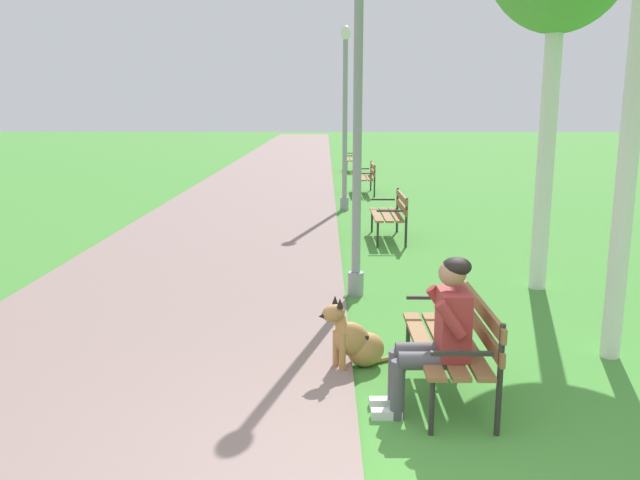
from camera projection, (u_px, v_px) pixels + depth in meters
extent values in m
cube|color=gray|center=(282.00, 163.00, 27.39)|extent=(4.19, 60.00, 0.04)
cube|color=olive|center=(422.00, 343.00, 5.31)|extent=(0.14, 1.50, 0.04)
cube|color=olive|center=(444.00, 343.00, 5.31)|extent=(0.14, 1.50, 0.04)
cube|color=olive|center=(465.00, 343.00, 5.31)|extent=(0.14, 1.50, 0.04)
cube|color=olive|center=(479.00, 327.00, 5.28)|extent=(0.04, 1.50, 0.11)
cube|color=olive|center=(480.00, 306.00, 5.24)|extent=(0.04, 1.50, 0.11)
cylinder|color=#2D2B28|center=(408.00, 339.00, 6.03)|extent=(0.04, 0.04, 0.45)
cylinder|color=#2D2B28|center=(460.00, 319.00, 5.99)|extent=(0.04, 0.04, 0.85)
cube|color=#2D2B28|center=(431.00, 298.00, 5.95)|extent=(0.45, 0.04, 0.03)
cylinder|color=#2D2B28|center=(432.00, 406.00, 4.68)|extent=(0.04, 0.04, 0.45)
cylinder|color=#2D2B28|center=(500.00, 381.00, 4.64)|extent=(0.04, 0.04, 0.85)
cube|color=#2D2B28|center=(462.00, 353.00, 4.60)|extent=(0.45, 0.04, 0.03)
cube|color=olive|center=(376.00, 215.00, 11.63)|extent=(0.14, 1.50, 0.04)
cube|color=olive|center=(386.00, 215.00, 11.63)|extent=(0.14, 1.50, 0.04)
cube|color=olive|center=(396.00, 215.00, 11.63)|extent=(0.14, 1.50, 0.04)
cube|color=olive|center=(402.00, 207.00, 11.60)|extent=(0.04, 1.50, 0.11)
cube|color=olive|center=(402.00, 197.00, 11.56)|extent=(0.04, 1.50, 0.11)
cylinder|color=#2D2B28|center=(372.00, 220.00, 12.35)|extent=(0.04, 0.04, 0.45)
cylinder|color=#2D2B28|center=(397.00, 210.00, 12.31)|extent=(0.04, 0.04, 0.85)
cube|color=#2D2B28|center=(383.00, 199.00, 12.27)|extent=(0.45, 0.04, 0.03)
cylinder|color=#2D2B28|center=(378.00, 234.00, 11.00)|extent=(0.04, 0.04, 0.45)
cylinder|color=#2D2B28|center=(406.00, 223.00, 10.96)|extent=(0.04, 0.04, 0.85)
cube|color=#2D2B28|center=(390.00, 211.00, 10.92)|extent=(0.45, 0.04, 0.03)
cube|color=olive|center=(356.00, 178.00, 17.79)|extent=(0.14, 1.50, 0.04)
cube|color=olive|center=(362.00, 178.00, 17.79)|extent=(0.14, 1.50, 0.04)
cube|color=olive|center=(369.00, 178.00, 17.79)|extent=(0.14, 1.50, 0.04)
cube|color=olive|center=(373.00, 172.00, 17.76)|extent=(0.04, 1.50, 0.11)
cube|color=olive|center=(373.00, 166.00, 17.72)|extent=(0.04, 1.50, 0.11)
cylinder|color=#2D2B28|center=(354.00, 183.00, 18.51)|extent=(0.04, 0.04, 0.45)
cylinder|color=#2D2B28|center=(371.00, 176.00, 18.47)|extent=(0.04, 0.04, 0.85)
cube|color=#2D2B28|center=(361.00, 169.00, 18.43)|extent=(0.45, 0.04, 0.03)
cylinder|color=#2D2B28|center=(356.00, 189.00, 17.16)|extent=(0.04, 0.04, 0.45)
cylinder|color=#2D2B28|center=(375.00, 181.00, 17.12)|extent=(0.04, 0.04, 0.85)
cube|color=#2D2B28|center=(364.00, 174.00, 17.08)|extent=(0.45, 0.04, 0.03)
cube|color=olive|center=(347.00, 159.00, 23.98)|extent=(0.14, 1.50, 0.04)
cube|color=olive|center=(352.00, 159.00, 23.98)|extent=(0.14, 1.50, 0.04)
cube|color=olive|center=(356.00, 159.00, 23.98)|extent=(0.14, 1.50, 0.04)
cube|color=olive|center=(359.00, 156.00, 23.95)|extent=(0.04, 1.50, 0.11)
cube|color=olive|center=(359.00, 151.00, 23.91)|extent=(0.04, 1.50, 0.11)
cylinder|color=#2D2B28|center=(346.00, 164.00, 24.70)|extent=(0.04, 0.04, 0.45)
cylinder|color=#2D2B28|center=(358.00, 159.00, 24.66)|extent=(0.04, 0.04, 0.85)
cube|color=#2D2B28|center=(351.00, 153.00, 24.62)|extent=(0.45, 0.04, 0.03)
cylinder|color=#2D2B28|center=(347.00, 167.00, 23.35)|extent=(0.04, 0.04, 0.45)
cylinder|color=#2D2B28|center=(360.00, 162.00, 23.31)|extent=(0.04, 0.04, 0.85)
cube|color=#2D2B28|center=(353.00, 156.00, 23.27)|extent=(0.45, 0.04, 0.03)
cylinder|color=#4C4C51|center=(422.00, 351.00, 5.07)|extent=(0.42, 0.14, 0.14)
cylinder|color=#4C4C51|center=(395.00, 379.00, 5.12)|extent=(0.11, 0.11, 0.47)
cube|color=silver|center=(384.00, 402.00, 5.16)|extent=(0.24, 0.09, 0.07)
cylinder|color=#4C4C51|center=(426.00, 361.00, 4.88)|extent=(0.42, 0.14, 0.14)
cylinder|color=#4C4C51|center=(398.00, 390.00, 4.93)|extent=(0.11, 0.11, 0.47)
cube|color=silver|center=(387.00, 414.00, 4.97)|extent=(0.24, 0.09, 0.07)
cube|color=maroon|center=(453.00, 324.00, 4.92)|extent=(0.22, 0.36, 0.52)
cylinder|color=maroon|center=(441.00, 303.00, 5.10)|extent=(0.25, 0.09, 0.30)
cylinder|color=maroon|center=(451.00, 320.00, 4.71)|extent=(0.25, 0.09, 0.30)
sphere|color=#A37556|center=(452.00, 273.00, 4.84)|extent=(0.21, 0.21, 0.21)
ellipsoid|color=black|center=(457.00, 266.00, 4.83)|extent=(0.22, 0.23, 0.14)
ellipsoid|color=#B27F47|center=(366.00, 349.00, 5.95)|extent=(0.45, 0.42, 0.32)
ellipsoid|color=#B27F47|center=(352.00, 339.00, 5.86)|extent=(0.54, 0.43, 0.48)
ellipsoid|color=black|center=(357.00, 334.00, 5.88)|extent=(0.40, 0.33, 0.27)
cylinder|color=#B27F47|center=(336.00, 349.00, 5.87)|extent=(0.06, 0.06, 0.38)
cylinder|color=#B27F47|center=(342.00, 354.00, 5.77)|extent=(0.06, 0.06, 0.38)
cylinder|color=#B27F47|center=(341.00, 326.00, 5.78)|extent=(0.18, 0.20, 0.19)
ellipsoid|color=#B27F47|center=(333.00, 313.00, 5.72)|extent=(0.26, 0.23, 0.16)
cone|color=black|center=(323.00, 316.00, 5.68)|extent=(0.13, 0.13, 0.09)
cone|color=black|center=(335.00, 300.00, 5.76)|extent=(0.06, 0.06, 0.09)
cone|color=black|center=(340.00, 303.00, 5.68)|extent=(0.06, 0.06, 0.09)
cylinder|color=#B27F47|center=(384.00, 359.00, 6.07)|extent=(0.27, 0.17, 0.04)
cylinder|color=gray|center=(356.00, 284.00, 8.22)|extent=(0.20, 0.20, 0.30)
cylinder|color=gray|center=(357.00, 151.00, 7.88)|extent=(0.11, 0.11, 3.65)
cylinder|color=gray|center=(344.00, 204.00, 15.01)|extent=(0.20, 0.20, 0.30)
cylinder|color=gray|center=(345.00, 127.00, 14.66)|extent=(0.11, 0.11, 3.83)
ellipsoid|color=silver|center=(346.00, 33.00, 14.25)|extent=(0.24, 0.24, 0.32)
cylinder|color=silver|center=(629.00, 148.00, 5.81)|extent=(0.18, 0.18, 3.97)
cylinder|color=silver|center=(546.00, 150.00, 8.20)|extent=(0.21, 0.21, 3.64)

